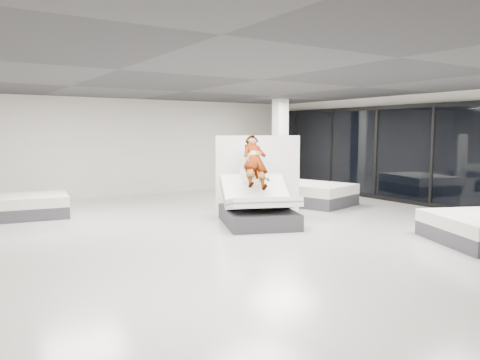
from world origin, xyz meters
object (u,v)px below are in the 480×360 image
(divider_panel, at_px, (258,174))
(column, at_px, (280,147))
(remote, at_px, (268,179))
(flat_bed_left_far, at_px, (25,206))
(person, at_px, (255,169))
(flat_bed_right_near, at_px, (478,230))
(hero_bed, at_px, (258,208))
(flat_bed_right_far, at_px, (311,194))

(divider_panel, relative_size, column, 0.70)
(remote, xyz_separation_m, flat_bed_left_far, (-4.57, 3.99, -0.77))
(remote, bearing_deg, person, 122.15)
(remote, bearing_deg, flat_bed_right_near, -36.61)
(hero_bed, height_order, flat_bed_right_far, hero_bed)
(hero_bed, xyz_separation_m, column, (3.61, 3.88, 1.22))
(flat_bed_left_far, relative_size, column, 0.69)
(flat_bed_right_far, xyz_separation_m, flat_bed_right_near, (-0.53, -5.39, -0.04))
(hero_bed, height_order, divider_panel, divider_panel)
(flat_bed_right_far, relative_size, flat_bed_right_near, 1.10)
(flat_bed_left_far, bearing_deg, hero_bed, -41.52)
(divider_panel, relative_size, flat_bed_right_near, 0.94)
(person, xyz_separation_m, remote, (0.08, -0.41, -0.21))
(flat_bed_right_far, relative_size, flat_bed_left_far, 1.19)
(flat_bed_left_far, bearing_deg, column, 0.05)
(person, relative_size, flat_bed_left_far, 0.78)
(divider_panel, bearing_deg, column, 67.16)
(hero_bed, height_order, remote, hero_bed)
(person, bearing_deg, flat_bed_right_near, -38.43)
(hero_bed, xyz_separation_m, flat_bed_right_far, (3.01, 1.60, -0.08))
(hero_bed, bearing_deg, person, 68.50)
(person, distance_m, flat_bed_right_far, 3.31)
(divider_panel, height_order, column, column)
(flat_bed_right_far, height_order, flat_bed_right_near, flat_bed_right_far)
(divider_panel, bearing_deg, person, -104.10)
(divider_panel, height_order, flat_bed_left_far, divider_panel)
(remote, height_order, flat_bed_right_far, remote)
(flat_bed_right_near, bearing_deg, remote, 121.88)
(person, relative_size, divider_panel, 0.77)
(divider_panel, bearing_deg, hero_bed, -100.98)
(remote, height_order, flat_bed_left_far, remote)
(remote, xyz_separation_m, column, (3.42, 3.99, 0.56))
(flat_bed_right_far, bearing_deg, column, 75.16)
(flat_bed_right_near, xyz_separation_m, column, (1.14, 7.66, 1.33))
(divider_panel, relative_size, flat_bed_left_far, 1.01)
(person, distance_m, divider_panel, 1.34)
(hero_bed, bearing_deg, remote, -30.61)
(hero_bed, xyz_separation_m, flat_bed_left_far, (-4.37, 3.87, -0.11))
(flat_bed_right_near, bearing_deg, hero_bed, 123.19)
(hero_bed, relative_size, flat_bed_left_far, 1.11)
(flat_bed_left_far, bearing_deg, remote, -41.12)
(flat_bed_right_far, distance_m, flat_bed_right_near, 5.41)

